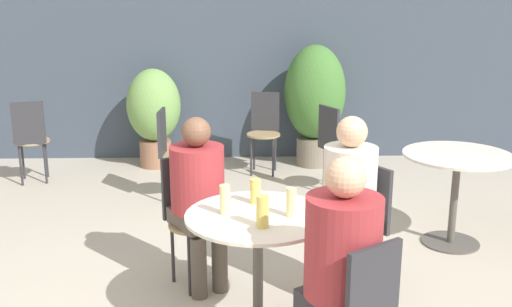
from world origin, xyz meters
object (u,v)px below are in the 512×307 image
object	(u,v)px
seated_person_2	(199,190)
potted_plant_1	(315,97)
bistro_chair_5	(335,141)
cafe_table_near	(258,243)
cafe_table_far	(456,175)
beer_glass_0	(225,200)
bistro_chair_4	(264,125)
beer_glass_2	(291,202)
seated_person_0	(340,261)
seated_person_1	(348,195)
bistro_chair_3	(30,135)
bistro_chair_1	(362,219)
bistro_chair_6	(171,146)
bistro_chair_2	(189,208)
beer_glass_1	(262,211)
beer_glass_3	(255,191)
potted_plant_0	(154,111)

from	to	relation	value
seated_person_2	potted_plant_1	bearing A→B (deg)	36.26
bistro_chair_5	seated_person_2	bearing A→B (deg)	121.61
cafe_table_near	potted_plant_1	world-z (taller)	potted_plant_1
cafe_table_far	bistro_chair_5	size ratio (longest dim) A/B	0.96
seated_person_2	beer_glass_0	bearing A→B (deg)	-104.68
bistro_chair_5	seated_person_2	distance (m)	2.33
bistro_chair_4	beer_glass_2	distance (m)	3.38
seated_person_0	seated_person_1	world-z (taller)	seated_person_0
seated_person_2	bistro_chair_4	bearing A→B (deg)	45.74
seated_person_2	beer_glass_0	xyz separation A→B (m)	(0.19, -0.57, 0.13)
seated_person_0	beer_glass_2	distance (m)	0.58
bistro_chair_3	cafe_table_near	bearing A→B (deg)	113.65
bistro_chair_5	seated_person_0	xyz separation A→B (m)	(-0.47, -3.13, 0.20)
cafe_table_near	bistro_chair_1	distance (m)	0.83
beer_glass_0	bistro_chair_6	bearing A→B (deg)	103.57
bistro_chair_3	seated_person_1	bearing A→B (deg)	123.97
cafe_table_far	bistro_chair_2	bearing A→B (deg)	-164.61
seated_person_1	beer_glass_2	distance (m)	0.58
beer_glass_0	beer_glass_1	size ratio (longest dim) A/B	0.98
bistro_chair_1	bistro_chair_5	world-z (taller)	same
bistro_chair_1	beer_glass_3	distance (m)	0.81
bistro_chair_1	beer_glass_1	size ratio (longest dim) A/B	5.05
cafe_table_far	potted_plant_0	world-z (taller)	potted_plant_0
bistro_chair_3	beer_glass_3	distance (m)	3.58
bistro_chair_2	bistro_chair_3	distance (m)	2.89
bistro_chair_1	seated_person_2	world-z (taller)	seated_person_2
bistro_chair_6	bistro_chair_5	bearing A→B (deg)	-81.34
beer_glass_3	potted_plant_0	distance (m)	3.56
cafe_table_near	bistro_chair_4	bearing A→B (deg)	86.94
bistro_chair_5	potted_plant_1	distance (m)	1.06
bistro_chair_5	beer_glass_3	xyz separation A→B (m)	(-0.86, -2.37, 0.29)
potted_plant_0	bistro_chair_1	bearing A→B (deg)	-60.37
bistro_chair_6	beer_glass_0	world-z (taller)	beer_glass_0
bistro_chair_5	potted_plant_1	size ratio (longest dim) A/B	0.64
bistro_chair_2	potted_plant_1	world-z (taller)	potted_plant_1
bistro_chair_3	bistro_chair_6	size ratio (longest dim) A/B	1.00
cafe_table_near	seated_person_0	distance (m)	0.71
cafe_table_near	bistro_chair_1	size ratio (longest dim) A/B	0.94
bistro_chair_3	seated_person_0	size ratio (longest dim) A/B	0.71
seated_person_2	beer_glass_3	xyz separation A→B (m)	(0.36, -0.39, 0.12)
cafe_table_far	beer_glass_2	xyz separation A→B (m)	(-1.42, -1.30, 0.25)
beer_glass_3	cafe_table_far	bearing A→B (deg)	33.72
beer_glass_2	seated_person_0	bearing A→B (deg)	-70.68
bistro_chair_1	beer_glass_2	bearing A→B (deg)	-79.45
bistro_chair_4	beer_glass_3	xyz separation A→B (m)	(-0.19, -3.15, 0.29)
beer_glass_2	bistro_chair_3	bearing A→B (deg)	129.66
beer_glass_1	bistro_chair_5	bearing A→B (deg)	73.20
seated_person_2	potted_plant_0	bearing A→B (deg)	70.29
bistro_chair_4	bistro_chair_5	xyz separation A→B (m)	(0.67, -0.78, 0.00)
cafe_table_far	seated_person_2	distance (m)	2.10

